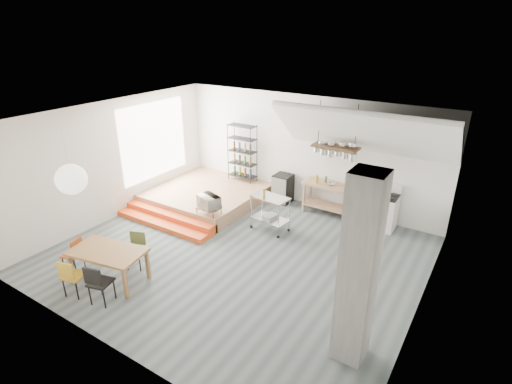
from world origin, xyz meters
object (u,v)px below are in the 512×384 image
Objects in this scene: dining_table at (108,254)px; stove at (384,211)px; rolling_cart at (270,209)px; mini_fridge at (283,188)px.

stove is at bearing 41.86° from dining_table.
stove is at bearing 41.07° from rolling_cart.
mini_fridge is (-3.04, 0.04, -0.05)m from stove.
stove is 3.04m from mini_fridge.
stove is at bearing -0.83° from mini_fridge.
dining_table is 1.91× the size of mini_fridge.
stove is 0.71× the size of dining_table.
dining_table is 1.64× the size of rolling_cart.
dining_table is 5.56m from mini_fridge.
dining_table is at bearing -127.52° from stove.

